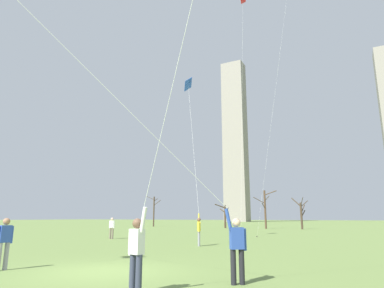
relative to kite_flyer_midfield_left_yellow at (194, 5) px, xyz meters
The scene contains 13 objects.
ground_plane 8.17m from the kite_flyer_midfield_left_yellow, 147.02° to the left, with size 400.00×400.00×0.00m, color olive.
kite_flyer_midfield_left_yellow is the anchor object (origin of this frame).
kite_flyer_foreground_right_blue 15.57m from the kite_flyer_midfield_left_yellow, 116.14° to the left, with size 3.86×6.12×13.30m.
kite_flyer_midfield_right_teal 3.56m from the kite_flyer_midfield_left_yellow, 149.43° to the left, with size 10.84×11.52×15.42m.
bystander_strolling_midfield 9.34m from the kite_flyer_midfield_left_yellow, 168.22° to the left, with size 0.26×0.50×1.62m.
bystander_watching_nearby 22.12m from the kite_flyer_midfield_left_yellow, 133.97° to the left, with size 0.51×0.22×1.62m.
distant_kite_drifting_left_red 25.66m from the kite_flyer_midfield_left_yellow, 104.53° to the left, with size 0.38×3.81×22.31m.
distant_kite_drifting_right_green 29.48m from the kite_flyer_midfield_left_yellow, 95.69° to the left, with size 4.00×2.78×24.74m.
bare_tree_right_of_center 56.59m from the kite_flyer_midfield_left_yellow, 124.04° to the left, with size 2.94×1.59×5.58m.
bare_tree_left_of_center 45.23m from the kite_flyer_midfield_left_yellow, 103.03° to the left, with size 3.32×1.46×5.58m.
bare_tree_rightmost 44.61m from the kite_flyer_midfield_left_yellow, 96.60° to the left, with size 2.13×3.04×4.41m.
bare_tree_leftmost 47.81m from the kite_flyer_midfield_left_yellow, 110.76° to the left, with size 2.36×2.81×3.70m.
skyline_mid_tower_right 126.45m from the kite_flyer_midfield_left_yellow, 108.92° to the left, with size 8.65×6.20×63.94m.
Camera 1 is at (7.39, -8.59, 1.64)m, focal length 31.18 mm.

